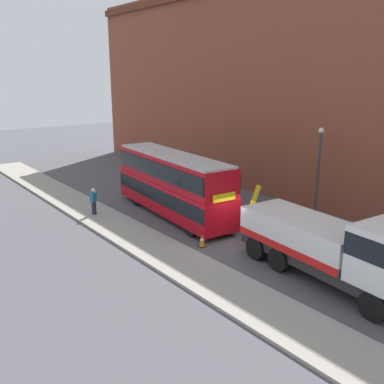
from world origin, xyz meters
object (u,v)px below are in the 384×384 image
object	(u,v)px
double_decker_bus	(173,182)
pedestrian_onlooker	(94,202)
street_lamp	(319,166)
recovery_tow_truck	(335,246)
traffic_cone_near_bus	(202,241)

from	to	relation	value
double_decker_bus	pedestrian_onlooker	world-z (taller)	double_decker_bus
pedestrian_onlooker	street_lamp	distance (m)	14.49
pedestrian_onlooker	street_lamp	world-z (taller)	street_lamp
pedestrian_onlooker	double_decker_bus	bearing A→B (deg)	30.56
recovery_tow_truck	double_decker_bus	distance (m)	12.12
double_decker_bus	traffic_cone_near_bus	bearing A→B (deg)	-14.58
pedestrian_onlooker	recovery_tow_truck	bearing A→B (deg)	-8.99
pedestrian_onlooker	street_lamp	size ratio (longest dim) A/B	0.29
recovery_tow_truck	double_decker_bus	bearing A→B (deg)	-175.00
double_decker_bus	street_lamp	distance (m)	9.25
double_decker_bus	pedestrian_onlooker	xyz separation A→B (m)	(-2.95, -4.22, -1.25)
recovery_tow_truck	pedestrian_onlooker	bearing A→B (deg)	-159.31
double_decker_bus	pedestrian_onlooker	bearing A→B (deg)	-119.76
traffic_cone_near_bus	street_lamp	distance (m)	9.22
recovery_tow_truck	street_lamp	distance (m)	9.09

